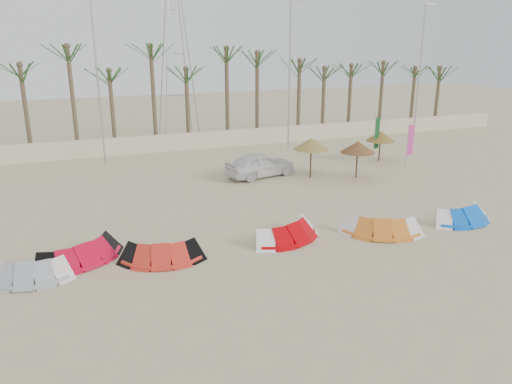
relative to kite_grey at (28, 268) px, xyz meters
name	(u,v)px	position (x,y,z in m)	size (l,w,h in m)	color
ground	(311,269)	(10.04, -2.94, -0.42)	(120.00, 120.00, 0.00)	tan
boundary_wall	(183,142)	(10.04, 19.06, 0.23)	(60.00, 0.30, 1.30)	beige
palm_line	(184,63)	(10.71, 20.56, 6.03)	(52.00, 4.00, 7.70)	brown
lamp_b	(98,78)	(4.08, 17.06, 5.35)	(1.25, 0.14, 11.00)	#A5A8AD
lamp_c	(290,73)	(18.08, 17.06, 5.35)	(1.25, 0.14, 11.00)	#A5A8AD
lamp_d	(420,69)	(30.08, 17.06, 5.35)	(1.25, 0.14, 11.00)	#A5A8AD
pylon	(179,135)	(11.04, 25.06, -0.42)	(3.00, 3.00, 14.00)	#A5A8AD
kite_grey	(28,268)	(0.00, 0.00, 0.00)	(3.24, 2.02, 0.90)	#9599A1
kite_red_left	(80,249)	(1.83, 1.08, 0.00)	(4.01, 2.86, 0.90)	red
kite_red_mid	(160,249)	(4.81, -0.04, 0.00)	(3.47, 2.10, 0.90)	red
kite_red_right	(285,229)	(10.35, 0.22, 0.00)	(3.86, 2.64, 0.90)	#BE0006
kite_orange	(377,224)	(14.48, -0.68, 0.00)	(3.97, 2.87, 0.90)	orange
kite_blue	(459,212)	(19.00, -0.80, 0.00)	(3.31, 1.80, 0.90)	blue
parasol_left	(311,144)	(15.75, 8.56, 1.73)	(2.17, 2.17, 2.50)	#4C331E
parasol_mid	(358,147)	(18.39, 7.48, 1.54)	(2.13, 2.13, 2.32)	#4C331E
parasol_right	(381,136)	(22.26, 10.75, 1.36)	(2.04, 2.04, 2.13)	#4C331E
flag_pink	(410,141)	(22.84, 8.30, 1.43)	(0.45, 0.09, 3.11)	#A5A8AD
flag_green	(377,134)	(21.71, 10.43, 1.57)	(0.45, 0.10, 3.35)	#A5A8AD
car	(260,164)	(12.91, 9.90, 0.36)	(1.82, 4.53, 1.54)	white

